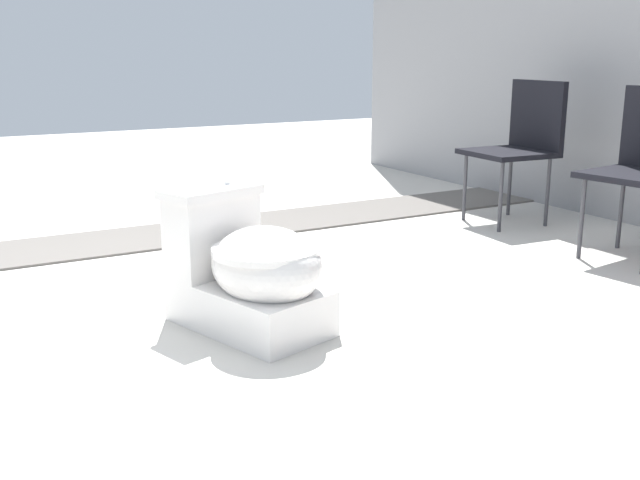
% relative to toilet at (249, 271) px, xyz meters
% --- Properties ---
extents(ground_plane, '(14.00, 14.00, 0.00)m').
position_rel_toilet_xyz_m(ground_plane, '(-0.29, -0.24, -0.22)').
color(ground_plane, beige).
extents(gravel_strip, '(0.56, 8.00, 0.01)m').
position_rel_toilet_xyz_m(gravel_strip, '(-1.53, 0.26, -0.21)').
color(gravel_strip, '#605B56').
rests_on(gravel_strip, ground).
extents(toilet, '(0.71, 0.53, 0.52)m').
position_rel_toilet_xyz_m(toilet, '(0.00, 0.00, 0.00)').
color(toilet, white).
rests_on(toilet, ground).
extents(folding_chair_left, '(0.47, 0.47, 0.83)m').
position_rel_toilet_xyz_m(folding_chair_left, '(-0.86, 2.14, 0.29)').
color(folding_chair_left, black).
rests_on(folding_chair_left, ground).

